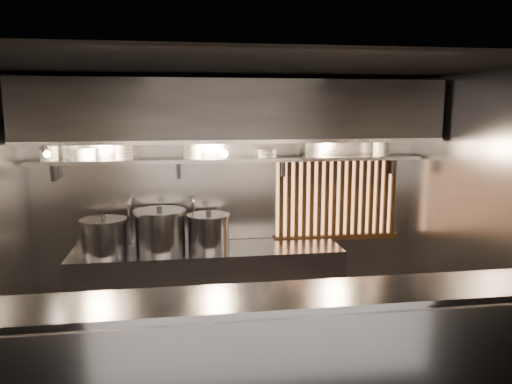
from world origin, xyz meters
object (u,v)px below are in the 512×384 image
object	(u,v)px
pendant_bulb	(224,153)
stock_pot_right	(209,231)
stock_pot_left	(160,230)
stock_pot_mid	(104,236)
heat_lamp	(44,148)

from	to	relation	value
pendant_bulb	stock_pot_right	size ratio (longest dim) A/B	0.33
stock_pot_right	stock_pot_left	bearing A→B (deg)	-179.59
stock_pot_mid	stock_pot_right	size ratio (longest dim) A/B	0.90
stock_pot_mid	heat_lamp	bearing A→B (deg)	-153.20
pendant_bulb	stock_pot_right	xyz separation A→B (m)	(-0.19, -0.03, -0.87)
heat_lamp	pendant_bulb	size ratio (longest dim) A/B	1.87
stock_pot_left	stock_pot_right	bearing A→B (deg)	0.41
stock_pot_left	stock_pot_mid	bearing A→B (deg)	-173.20
stock_pot_mid	stock_pot_right	xyz separation A→B (m)	(1.13, 0.07, -0.00)
heat_lamp	stock_pot_mid	xyz separation A→B (m)	(0.48, 0.24, -0.97)
heat_lamp	stock_pot_mid	size ratio (longest dim) A/B	0.68
pendant_bulb	stock_pot_right	distance (m)	0.89
heat_lamp	pendant_bulb	world-z (taller)	heat_lamp
heat_lamp	stock_pot_left	world-z (taller)	heat_lamp
heat_lamp	pendant_bulb	bearing A→B (deg)	11.00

